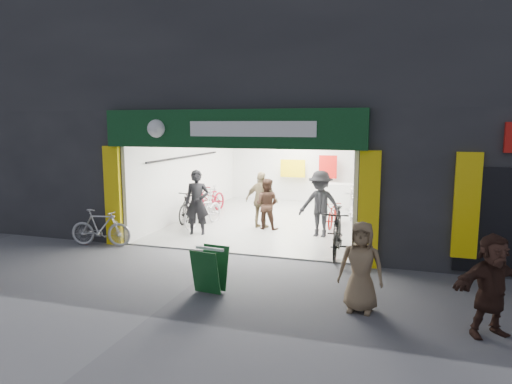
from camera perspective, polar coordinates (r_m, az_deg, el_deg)
The scene contains 17 objects.
ground at distance 11.30m, azimuth -3.14°, elevation -7.75°, with size 60.00×60.00×0.00m, color #56565B.
building at distance 15.46m, azimuth 6.65°, elevation 12.73°, with size 17.00×10.27×8.00m.
bike_left_front at distance 14.22m, azimuth -6.59°, elevation -2.28°, with size 0.68×1.96×1.03m, color silver.
bike_left_midfront at distance 14.87m, azimuth -8.08°, elevation -1.72°, with size 0.51×1.80×1.08m, color black.
bike_left_midback at distance 16.22m, azimuth -5.79°, elevation -0.87°, with size 0.70×2.01×1.06m, color maroon.
bike_left_back at distance 16.48m, azimuth -5.41°, elevation -0.88°, with size 0.45×1.60×0.96m, color #B6B7BB.
bike_right_front at distance 11.13m, azimuth 10.13°, elevation -4.99°, with size 0.55×1.96×1.18m, color black.
bike_right_mid at distance 14.30m, azimuth 9.73°, elevation -2.66°, with size 0.56×1.60×0.84m, color maroon.
bike_right_back at distance 14.56m, azimuth 11.91°, elevation -1.88°, with size 0.55×1.94×1.16m, color silver.
parked_bike at distance 12.57m, azimuth -18.84°, elevation -4.24°, with size 0.46×1.63×0.98m, color #ABABAF.
customer_a at distance 13.02m, azimuth -7.37°, elevation -1.38°, with size 0.69×0.45×1.88m, color black.
customer_b at distance 13.64m, azimuth 1.31°, elevation -1.55°, with size 0.76×0.59×1.56m, color #352118.
customer_c at distance 12.79m, azimuth 8.03°, elevation -1.56°, with size 1.22×0.70×1.89m, color black.
customer_d at distance 13.74m, azimuth 0.70°, elevation -1.08°, with size 1.02×0.43×1.75m, color olive.
pedestrian_near at distance 7.99m, azimuth 12.99°, elevation -9.10°, with size 0.76×0.49×1.55m, color #7B6447.
pedestrian_far at distance 7.76m, azimuth 27.37°, elevation -10.31°, with size 1.46×0.46×1.57m, color #331E17.
sandwich_board at distance 8.73m, azimuth -5.77°, elevation -9.52°, with size 0.61×0.62×0.85m.
Camera 1 is at (3.83, -10.15, 3.17)m, focal length 32.00 mm.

